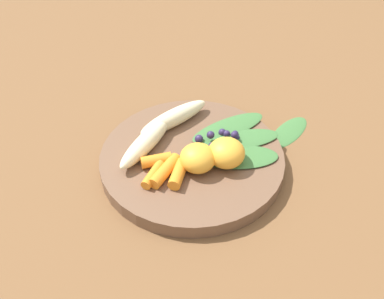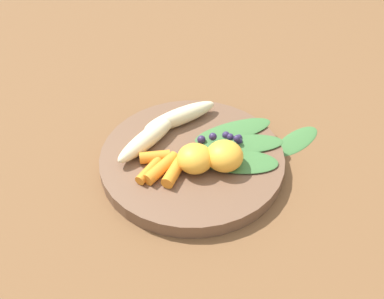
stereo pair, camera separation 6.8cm
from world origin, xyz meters
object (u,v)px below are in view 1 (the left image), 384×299
banana_peeled_left (146,142)px  orange_segment_near (227,152)px  banana_peeled_right (174,117)px  kale_leaf_stray (289,131)px  bowl (192,160)px

banana_peeled_left → orange_segment_near: orange_segment_near is taller
banana_peeled_left → orange_segment_near: bearing=104.7°
orange_segment_near → banana_peeled_right: bearing=-27.9°
banana_peeled_left → kale_leaf_stray: 0.25m
orange_segment_near → kale_leaf_stray: size_ratio=0.54×
banana_peeled_right → kale_leaf_stray: bearing=142.2°
banana_peeled_right → orange_segment_near: 0.12m
banana_peeled_right → bowl: bearing=71.6°
bowl → kale_leaf_stray: size_ratio=2.75×
bowl → banana_peeled_right: size_ratio=2.13×
banana_peeled_right → orange_segment_near: size_ratio=2.41×
banana_peeled_left → banana_peeled_right: bearing=174.9°
bowl → banana_peeled_right: banana_peeled_right is taller
banana_peeled_left → kale_leaf_stray: (-0.20, -0.15, -0.04)m
banana_peeled_left → banana_peeled_right: (-0.02, -0.07, 0.00)m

